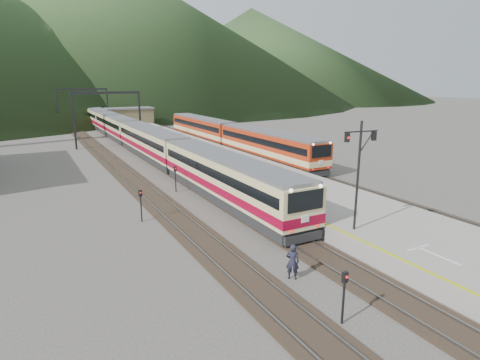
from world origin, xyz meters
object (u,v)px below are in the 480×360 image
main_train (116,125)px  worker (292,262)px  signal_mast (359,164)px  second_train (230,136)px

main_train → worker: 55.19m
main_train → worker: (-2.91, -55.10, -1.18)m
main_train → signal_mast: (2.75, -53.39, 2.83)m
main_train → signal_mast: size_ratio=16.36×
main_train → signal_mast: signal_mast is taller
main_train → second_train: 23.18m
worker → main_train: bearing=-53.0°
signal_mast → worker: 7.15m
second_train → worker: (-14.41, -34.97, -1.08)m
second_train → signal_mast: bearing=-104.7°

